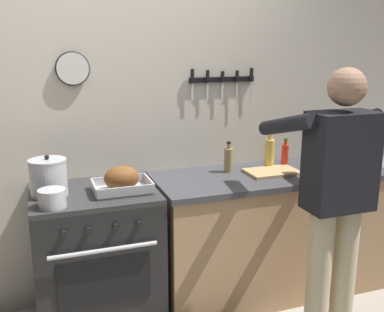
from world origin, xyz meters
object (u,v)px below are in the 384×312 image
stove (97,258)px  bottle_hot_sauce (285,155)px  saucepan (52,199)px  bottle_cooking_oil (269,153)px  roasting_pan (122,181)px  bottle_vinegar (228,159)px  stock_pot (48,177)px  person_cook (336,192)px  cutting_board (272,172)px

stove → bottle_hot_sauce: bottle_hot_sauce is taller
saucepan → bottle_hot_sauce: 1.68m
bottle_cooking_oil → saucepan: bearing=-167.9°
bottle_cooking_oil → bottle_hot_sauce: bottle_cooking_oil is taller
saucepan → bottle_cooking_oil: bearing=12.1°
roasting_pan → bottle_vinegar: bearing=12.9°
stock_pot → saucepan: bearing=-88.4°
person_cook → bottle_cooking_oil: size_ratio=6.22×
stock_pot → saucepan: size_ratio=1.66×
cutting_board → bottle_cooking_oil: 0.17m
stove → stock_pot: size_ratio=3.61×
saucepan → bottle_vinegar: bottle_vinegar is taller
bottle_hot_sauce → bottle_cooking_oil: bearing=177.3°
stock_pot → cutting_board: 1.49m
person_cook → bottle_cooking_oil: (-0.02, 0.75, 0.06)m
cutting_board → bottle_hot_sauce: (0.17, 0.13, 0.08)m
person_cook → stock_pot: person_cook is taller
roasting_pan → stock_pot: stock_pot is taller
stock_pot → bottle_hot_sauce: bearing=3.5°
bottle_cooking_oil → cutting_board: bearing=-109.6°
stock_pot → bottle_hot_sauce: stock_pot is taller
bottle_cooking_oil → roasting_pan: bearing=-170.8°
saucepan → person_cook: bearing=-15.5°
bottle_vinegar → bottle_cooking_oil: bearing=-0.3°
roasting_pan → bottle_hot_sauce: (1.24, 0.17, 0.02)m
cutting_board → bottle_vinegar: bearing=154.2°
bottle_cooking_oil → bottle_vinegar: bottle_cooking_oil is taller
stock_pot → bottle_cooking_oil: 1.54m
bottle_hot_sauce → saucepan: bearing=-169.0°
saucepan → cutting_board: (1.48, 0.20, -0.04)m
stock_pot → bottle_cooking_oil: bottle_cooking_oil is taller
bottle_vinegar → cutting_board: bearing=-25.8°
cutting_board → bottle_hot_sauce: 0.23m
stove → roasting_pan: 0.55m
stock_pot → bottle_cooking_oil: size_ratio=0.93×
stove → stock_pot: bearing=178.5°
stove → bottle_hot_sauce: 1.51m
cutting_board → bottle_cooking_oil: (0.05, 0.13, 0.10)m
bottle_hot_sauce → bottle_vinegar: bottle_vinegar is taller
roasting_pan → saucepan: 0.44m
stove → roasting_pan: bearing=-21.5°
person_cook → stock_pot: bearing=80.9°
bottle_cooking_oil → bottle_hot_sauce: size_ratio=1.25×
stove → saucepan: bearing=-139.7°
stove → bottle_vinegar: bottle_vinegar is taller
roasting_pan → saucepan: size_ratio=2.34×
stove → person_cook: (1.29, -0.64, 0.50)m
stove → person_cook: 1.53m
cutting_board → roasting_pan: bearing=-177.4°
person_cook → stock_pot: size_ratio=6.65×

